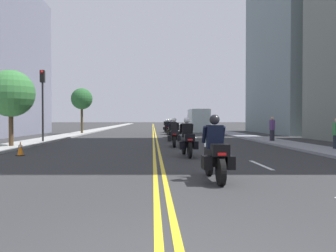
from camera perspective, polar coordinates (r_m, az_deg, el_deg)
The scene contains 20 objects.
ground_plane at distance 51.40m, azimuth -2.40°, elevation -0.61°, with size 264.00×264.00×0.00m, color #303032.
sidewalk_left at distance 51.99m, azimuth -11.30°, elevation -0.54°, with size 2.12×144.00×0.12m, color #9F9E9C.
sidewalk_right at distance 52.06m, azimuth 6.48°, elevation -0.53°, with size 2.12×144.00×0.12m, color gray.
centreline_yellow_inner at distance 51.40m, azimuth -2.54°, elevation -0.60°, with size 0.12×132.00×0.01m, color yellow.
centreline_yellow_outer at distance 51.40m, azimuth -2.27°, elevation -0.60°, with size 0.12×132.00×0.01m, color yellow.
lane_dashes_white at distance 32.62m, azimuth 3.87°, elevation -1.60°, with size 0.14×56.40×0.01m.
building_right_1 at distance 41.69m, azimuth 21.52°, elevation 11.09°, with size 8.64×14.73×17.65m.
motorcycle_0 at distance 8.66m, azimuth 7.94°, elevation -4.76°, with size 0.77×2.13×1.68m.
motorcycle_1 at distance 14.20m, azimuth 3.22°, elevation -2.46°, with size 0.78×2.28×1.66m.
motorcycle_2 at distance 19.34m, azimuth 1.04°, elevation -1.56°, with size 0.78×2.12×1.64m.
motorcycle_3 at distance 24.34m, azimuth 0.85°, elevation -0.97°, with size 0.77×2.10×1.64m.
motorcycle_4 at distance 29.42m, azimuth 0.49°, elevation -0.64°, with size 0.77×2.22×1.61m.
motorcycle_5 at distance 34.70m, azimuth -0.01°, elevation -0.38°, with size 0.78×2.17×1.60m.
motorcycle_6 at distance 40.22m, azimuth -0.31°, elevation -0.17°, with size 0.77×2.25×1.58m.
traffic_cone_0 at distance 15.87m, azimuth -23.55°, elevation -3.43°, with size 0.31×0.31×0.65m.
traffic_light_near at distance 23.75m, azimuth -20.32°, elevation 5.27°, with size 0.28×0.38×4.77m.
pedestrian_0 at distance 23.75m, azimuth 17.08°, elevation -0.52°, with size 0.27×0.39×1.73m.
street_tree_0 at distance 20.31m, azimuth -24.91°, elevation 4.95°, with size 2.55×2.55×4.23m.
street_tree_1 at distance 36.86m, azimuth -14.28°, elevation 4.40°, with size 2.23×2.23×4.83m.
parked_truck at distance 43.28m, azimuth 5.05°, elevation 0.75°, with size 2.20×6.50×2.80m.
Camera 1 is at (-0.20, -3.38, 1.56)m, focal length 36.29 mm.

